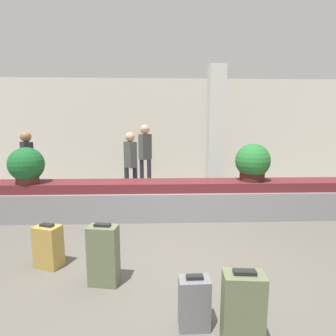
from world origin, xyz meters
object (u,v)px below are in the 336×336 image
at_px(suitcase_1, 194,303).
at_px(traveler_2, 28,162).
at_px(potted_plant_0, 27,166).
at_px(pillar, 216,131).
at_px(suitcase_3, 104,255).
at_px(traveler_1, 130,160).
at_px(suitcase_2, 48,246).
at_px(potted_plant_1, 253,163).
at_px(traveler_0, 145,151).
at_px(suitcase_0, 243,310).

distance_m(suitcase_1, traveler_2, 4.94).
relative_size(suitcase_1, potted_plant_0, 0.73).
bearing_deg(suitcase_1, pillar, 74.85).
relative_size(suitcase_3, traveler_2, 0.43).
bearing_deg(traveler_1, traveler_2, -114.77).
distance_m(suitcase_2, traveler_1, 3.25).
relative_size(pillar, traveler_2, 1.99).
xyz_separation_m(potted_plant_1, traveler_0, (-2.13, 2.13, 0.04)).
height_order(suitcase_0, traveler_1, traveler_1).
height_order(potted_plant_1, traveler_2, traveler_2).
relative_size(pillar, potted_plant_1, 4.55).
xyz_separation_m(potted_plant_1, traveler_1, (-2.44, 1.31, -0.09)).
relative_size(suitcase_1, traveler_0, 0.27).
bearing_deg(suitcase_0, suitcase_1, 155.05).
xyz_separation_m(potted_plant_0, traveler_2, (-0.47, 1.01, -0.06)).
height_order(suitcase_0, potted_plant_1, potted_plant_1).
xyz_separation_m(suitcase_1, potted_plant_0, (-2.67, 2.75, 0.79)).
xyz_separation_m(suitcase_1, traveler_1, (-0.95, 4.16, 0.71)).
height_order(traveler_0, traveler_1, traveler_0).
bearing_deg(suitcase_0, potted_plant_1, 74.48).
height_order(potted_plant_1, traveler_1, traveler_1).
relative_size(suitcase_3, potted_plant_0, 1.05).
bearing_deg(traveler_1, suitcase_1, -22.42).
bearing_deg(suitcase_3, traveler_1, 100.19).
height_order(suitcase_1, traveler_2, traveler_2).
distance_m(potted_plant_0, traveler_1, 2.22).
distance_m(suitcase_0, suitcase_1, 0.41).
xyz_separation_m(suitcase_3, traveler_1, (-0.07, 3.50, 0.61)).
xyz_separation_m(suitcase_1, suitcase_2, (-1.64, 1.05, 0.03)).
relative_size(potted_plant_0, potted_plant_1, 0.93).
relative_size(potted_plant_1, traveler_2, 0.44).
height_order(suitcase_2, traveler_0, traveler_0).
bearing_deg(pillar, potted_plant_1, -79.46).
bearing_deg(suitcase_0, suitcase_3, 150.08).
bearing_deg(traveler_1, potted_plant_0, -85.79).
relative_size(suitcase_1, suitcase_3, 0.69).
height_order(suitcase_1, potted_plant_0, potted_plant_0).
relative_size(suitcase_0, traveler_1, 0.40).
height_order(traveler_0, traveler_2, traveler_0).
bearing_deg(suitcase_3, traveler_2, 135.14).
height_order(suitcase_3, potted_plant_1, potted_plant_1).
bearing_deg(traveler_2, potted_plant_1, -143.36).
bearing_deg(traveler_2, traveler_1, -121.70).
distance_m(potted_plant_1, traveler_1, 2.77).
bearing_deg(potted_plant_1, traveler_2, 168.89).
height_order(suitcase_1, suitcase_3, suitcase_3).
distance_m(potted_plant_0, traveler_2, 1.11).
distance_m(pillar, traveler_2, 4.43).
distance_m(suitcase_3, potted_plant_0, 2.82).
bearing_deg(suitcase_1, traveler_0, 96.23).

